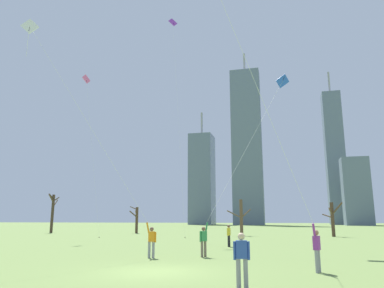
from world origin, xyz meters
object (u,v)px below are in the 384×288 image
at_px(kite_flyer_midfield_left_white, 133,208).
at_px(distant_kite_high_overhead_purple, 174,38).
at_px(distant_kite_drifting_right_pink, 87,91).
at_px(bare_tree_far_right_edge, 241,216).
at_px(bare_tree_rightmost, 333,217).
at_px(kite_flyer_far_back_red, 287,171).
at_px(bystander_strolling_midfield, 229,234).
at_px(bare_tree_center, 53,211).
at_px(kite_flyer_foreground_right_blue, 219,209).
at_px(bare_tree_left_of_center, 136,219).
at_px(bystander_watching_nearby, 242,257).

bearing_deg(kite_flyer_midfield_left_white, distant_kite_high_overhead_purple, 101.21).
height_order(distant_kite_drifting_right_pink, bare_tree_far_right_edge, distant_kite_drifting_right_pink).
bearing_deg(distant_kite_drifting_right_pink, bare_tree_rightmost, 23.32).
height_order(kite_flyer_midfield_left_white, kite_flyer_far_back_red, kite_flyer_midfield_left_white).
bearing_deg(bare_tree_rightmost, bystander_strolling_midfield, -117.12).
height_order(distant_kite_drifting_right_pink, bare_tree_center, distant_kite_drifting_right_pink).
bearing_deg(kite_flyer_foreground_right_blue, bare_tree_far_right_edge, 93.53).
relative_size(kite_flyer_midfield_left_white, bare_tree_left_of_center, 3.32).
xyz_separation_m(kite_flyer_far_back_red, bare_tree_center, (-35.10, 36.25, -0.57)).
xyz_separation_m(kite_flyer_far_back_red, bystander_strolling_midfield, (-4.29, 13.78, -2.94)).
distance_m(bystander_strolling_midfield, distant_kite_high_overhead_purple, 26.35).
xyz_separation_m(kite_flyer_midfield_left_white, kite_flyer_far_back_red, (8.09, -4.29, 1.21)).
bearing_deg(bystander_strolling_midfield, bystander_watching_nearby, -80.43).
relative_size(kite_flyer_midfield_left_white, bystander_watching_nearby, 8.15).
distance_m(kite_flyer_foreground_right_blue, bare_tree_center, 42.89).
height_order(kite_flyer_foreground_right_blue, bare_tree_rightmost, kite_flyer_foreground_right_blue).
height_order(bystander_strolling_midfield, bare_tree_center, bare_tree_center).
bearing_deg(bystander_watching_nearby, bare_tree_center, 130.78).
bearing_deg(bare_tree_left_of_center, distant_kite_drifting_right_pink, -89.58).
height_order(bystander_watching_nearby, distant_kite_high_overhead_purple, distant_kite_high_overhead_purple).
distance_m(kite_flyer_midfield_left_white, distant_kite_drifting_right_pink, 25.68).
bearing_deg(bystander_watching_nearby, kite_flyer_midfield_left_white, 133.30).
distance_m(kite_flyer_foreground_right_blue, kite_flyer_midfield_left_white, 4.99).
bearing_deg(bystander_strolling_midfield, distant_kite_high_overhead_purple, 125.88).
height_order(bystander_strolling_midfield, distant_kite_drifting_right_pink, distant_kite_drifting_right_pink).
relative_size(kite_flyer_foreground_right_blue, bare_tree_left_of_center, 3.21).
bearing_deg(bare_tree_left_of_center, kite_flyer_foreground_right_blue, -59.86).
distance_m(distant_kite_drifting_right_pink, bare_tree_rightmost, 32.61).
relative_size(kite_flyer_midfield_left_white, distant_kite_drifting_right_pink, 0.72).
xyz_separation_m(bystander_strolling_midfield, bystander_watching_nearby, (2.78, -16.48, 0.00)).
distance_m(kite_flyer_far_back_red, bystander_watching_nearby, 4.26).
height_order(bystander_watching_nearby, bare_tree_far_right_edge, bare_tree_far_right_edge).
bearing_deg(kite_flyer_far_back_red, bystander_watching_nearby, -119.18).
height_order(bystander_strolling_midfield, distant_kite_high_overhead_purple, distant_kite_high_overhead_purple).
relative_size(distant_kite_drifting_right_pink, bare_tree_rightmost, 4.56).
bearing_deg(kite_flyer_far_back_red, bare_tree_center, 134.07).
xyz_separation_m(kite_flyer_foreground_right_blue, bystander_watching_nearby, (2.32, -9.59, -1.73)).
height_order(kite_flyer_foreground_right_blue, bare_tree_left_of_center, kite_flyer_foreground_right_blue).
xyz_separation_m(kite_flyer_midfield_left_white, distant_kite_high_overhead_purple, (-4.03, 20.32, 20.98)).
height_order(bare_tree_left_of_center, bare_tree_center, bare_tree_center).
relative_size(bystander_strolling_midfield, bystander_watching_nearby, 1.00).
distance_m(bystander_watching_nearby, bare_tree_rightmost, 36.33).
relative_size(kite_flyer_far_back_red, distant_kite_high_overhead_purple, 0.49).
bearing_deg(kite_flyer_far_back_red, bare_tree_left_of_center, 119.94).
bearing_deg(distant_kite_high_overhead_purple, kite_flyer_foreground_right_blue, -64.93).
relative_size(kite_flyer_foreground_right_blue, bare_tree_center, 2.13).
relative_size(bare_tree_rightmost, bare_tree_center, 0.67).
height_order(distant_kite_high_overhead_purple, bare_tree_far_right_edge, distant_kite_high_overhead_purple).
bearing_deg(bare_tree_far_right_edge, distant_kite_high_overhead_purple, -129.51).
distance_m(kite_flyer_foreground_right_blue, bare_tree_left_of_center, 35.30).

